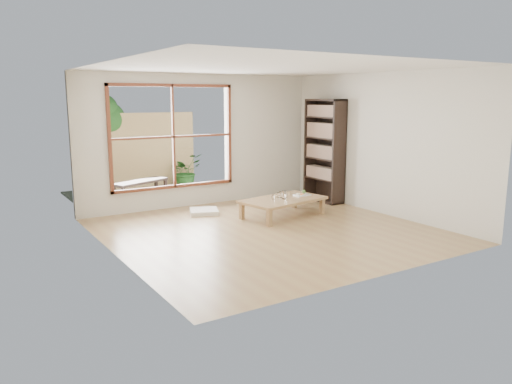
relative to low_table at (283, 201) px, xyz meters
The scene contains 15 objects.
ground 1.08m from the low_table, 138.59° to the right, with size 5.00×5.00×0.00m, color #A18250.
low_table is the anchor object (origin of this frame).
floor_cushion 1.52m from the low_table, 138.01° to the left, with size 0.51×0.51×0.07m, color white.
bookshelf 1.85m from the low_table, 24.49° to the left, with size 0.34×0.95×2.11m, color black.
glass_tall 0.12m from the low_table, 81.49° to the right, with size 0.08×0.08×0.15m, color silver.
glass_mid 0.16m from the low_table, 72.56° to the left, with size 0.07×0.07×0.11m, color silver.
glass_short 0.16m from the low_table, 91.56° to the left, with size 0.07×0.07×0.09m, color silver.
glass_small 0.20m from the low_table, 160.46° to the left, with size 0.06×0.06×0.07m, color silver.
food_tray 0.50m from the low_table, ahead, with size 0.29×0.21×0.09m.
deck 3.20m from the low_table, 115.63° to the left, with size 2.80×2.00×0.05m, color #3A312A.
garden_bench 3.26m from the low_table, 121.75° to the left, with size 1.30×0.84×0.40m.
bamboo_fence 4.16m from the low_table, 109.59° to the left, with size 2.80×0.06×1.80m, color tan.
shrub_right 3.50m from the low_table, 95.91° to the left, with size 0.74×0.64×0.82m, color #245720.
shrub_left 4.12m from the low_table, 126.07° to the left, with size 0.51×0.41×0.93m, color #245720.
garden_tree 4.84m from the low_table, 116.23° to the left, with size 1.04×0.85×2.22m.
Camera 1 is at (-4.36, -6.59, 2.15)m, focal length 35.00 mm.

